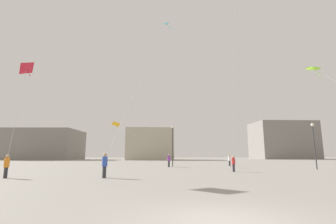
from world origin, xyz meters
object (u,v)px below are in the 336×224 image
object	(u,v)px
building_left_hall	(45,145)
kite_lime_diamond	(314,68)
person_in_orange	(7,165)
person_in_white	(229,160)
lamppost_west	(314,138)
building_centre_hall	(150,144)
person_in_blue	(105,164)
lamppost_east	(173,140)
kite_cyan_diamond	(165,26)
building_right_hall	(282,141)
kite_amber_delta	(117,125)
person_in_red	(233,163)
person_in_purple	(169,160)
kite_crimson_delta	(26,69)

from	to	relation	value
building_left_hall	kite_lime_diamond	bearing A→B (deg)	-56.30
person_in_orange	kite_lime_diamond	world-z (taller)	kite_lime_diamond
building_left_hall	person_in_orange	bearing A→B (deg)	-69.87
person_in_white	lamppost_west	xyz separation A→B (m)	(7.03, -9.13, 2.59)
building_left_hall	building_centre_hall	world-z (taller)	building_centre_hall
person_in_blue	lamppost_east	size ratio (longest dim) A/B	0.31
person_in_blue	kite_cyan_diamond	distance (m)	15.13
building_right_hall	kite_amber_delta	bearing A→B (deg)	-137.11
person_in_orange	building_centre_hall	size ratio (longest dim) A/B	0.11
building_centre_hall	person_in_orange	bearing A→B (deg)	-99.58
person_in_red	building_centre_hall	size ratio (longest dim) A/B	0.10
person_in_orange	lamppost_east	bearing A→B (deg)	156.41
person_in_orange	building_left_hall	xyz separation A→B (m)	(-25.11, 68.50, 4.14)
person_in_blue	kite_amber_delta	xyz separation A→B (m)	(-1.78, 20.27, 5.40)
person_in_white	kite_amber_delta	xyz separation A→B (m)	(-17.12, 2.84, 5.45)
person_in_purple	building_centre_hall	bearing A→B (deg)	41.32
person_in_purple	person_in_white	world-z (taller)	person_in_purple
person_in_white	person_in_orange	size ratio (longest dim) A/B	1.02
kite_crimson_delta	kite_amber_delta	bearing A→B (deg)	75.66
person_in_white	building_centre_hall	world-z (taller)	building_centre_hall
building_right_hall	lamppost_west	distance (m)	76.29
person_in_orange	kite_crimson_delta	bearing A→B (deg)	172.52
lamppost_east	kite_amber_delta	bearing A→B (deg)	151.80
kite_crimson_delta	lamppost_east	world-z (taller)	kite_crimson_delta
kite_crimson_delta	building_right_hall	bearing A→B (deg)	49.13
kite_crimson_delta	lamppost_west	xyz separation A→B (m)	(29.06, 7.24, -4.90)
person_in_white	building_right_hall	distance (m)	72.44
building_left_hall	building_centre_hall	xyz separation A→B (m)	(36.00, -3.96, 0.12)
person_in_red	building_right_hall	size ratio (longest dim) A/B	0.07
person_in_purple	kite_crimson_delta	distance (m)	20.51
kite_crimson_delta	building_centre_hall	xyz separation A→B (m)	(10.59, 63.90, -3.25)
kite_lime_diamond	building_centre_hall	distance (m)	68.17
kite_cyan_diamond	building_centre_hall	size ratio (longest dim) A/B	0.91
person_in_purple	person_in_blue	distance (m)	16.45
person_in_red	building_right_hall	distance (m)	84.37
lamppost_east	building_centre_hall	bearing A→B (deg)	93.18
kite_crimson_delta	building_right_hall	xyz separation A→B (m)	(64.59, 74.64, -1.10)
building_left_hall	building_right_hall	bearing A→B (deg)	4.31
kite_amber_delta	kite_lime_diamond	xyz separation A→B (m)	(17.11, -22.46, 1.60)
kite_crimson_delta	building_centre_hall	world-z (taller)	building_centre_hall
person_in_purple	lamppost_west	distance (m)	17.93
kite_crimson_delta	building_left_hall	world-z (taller)	building_left_hall
person_in_blue	person_in_orange	bearing A→B (deg)	-59.03
person_in_purple	kite_lime_diamond	xyz separation A→B (m)	(9.26, -17.48, 7.00)
person_in_purple	building_right_hall	xyz separation A→B (m)	(51.83, 60.40, 6.35)
person_in_orange	person_in_blue	distance (m)	7.01
lamppost_east	kite_crimson_delta	bearing A→B (deg)	-132.18
building_centre_hall	lamppost_east	xyz separation A→B (m)	(2.73, -49.20, -1.39)
kite_lime_diamond	building_centre_hall	xyz separation A→B (m)	(-11.43, 67.15, -2.81)
kite_amber_delta	kite_cyan_diamond	size ratio (longest dim) A/B	0.63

